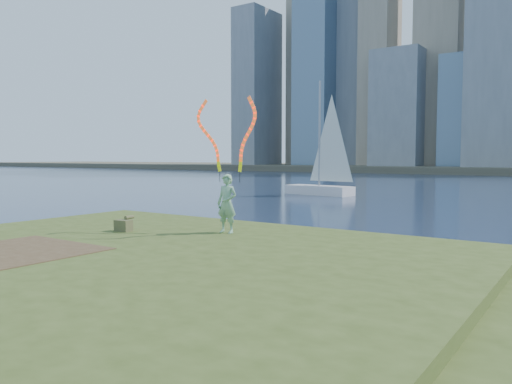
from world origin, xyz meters
The scene contains 6 objects.
ground centered at (0.00, 0.00, 0.00)m, with size 320.00×320.00×0.00m, color #18253D.
grassy_knoll centered at (0.00, -2.30, 0.34)m, with size 20.00×18.00×0.80m.
dirt_patch centered at (-2.20, -3.20, 0.81)m, with size 3.20×3.00×0.02m, color #47331E.
woman_with_ribbons centered at (-0.03, 1.66, 2.21)m, with size 2.04×0.44×4.00m.
canvas_bag centered at (-2.58, 0.21, 0.98)m, with size 0.48×0.54×0.43m.
sailboat centered at (-9.00, 24.86, 1.49)m, with size 5.77×2.53×8.65m.
Camera 1 is at (8.33, -9.07, 2.87)m, focal length 35.00 mm.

